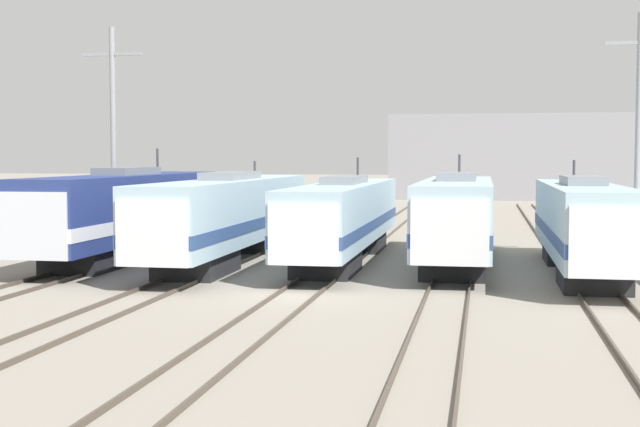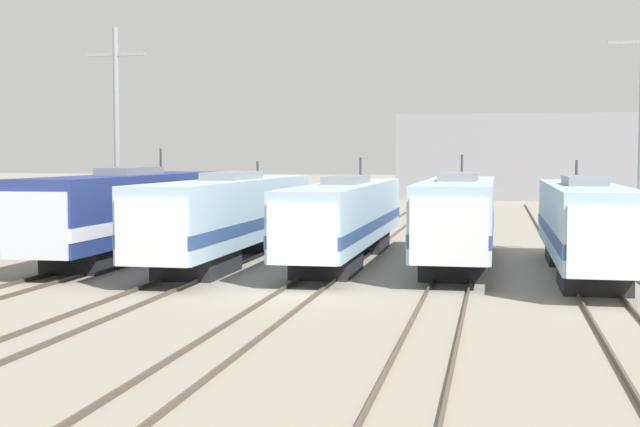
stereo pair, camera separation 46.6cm
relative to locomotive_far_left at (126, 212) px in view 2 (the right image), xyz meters
The scene contains 13 objects.
ground_plane 13.68m from the locomotive_far_left, 39.87° to the right, with size 400.00×400.00×0.00m, color gray.
rail_pair_far_left 8.91m from the locomotive_far_left, 90.00° to the right, with size 1.50×120.00×0.15m.
rail_pair_center_left 10.31m from the locomotive_far_left, 59.09° to the right, with size 1.51×120.00×0.15m.
rail_pair_center 13.66m from the locomotive_far_left, 39.87° to the right, with size 1.51×120.00×0.15m.
rail_pair_center_right 17.91m from the locomotive_far_left, 29.11° to the right, with size 1.51×120.00×0.15m.
rail_pair_far_right 22.55m from the locomotive_far_left, 22.66° to the right, with size 1.50×120.00×0.15m.
locomotive_far_left is the anchor object (origin of this frame).
locomotive_center_left 5.18m from the locomotive_far_left, ahead, with size 2.97×20.09×4.63m.
locomotive_center 10.39m from the locomotive_far_left, ahead, with size 2.85×19.51×4.81m.
locomotive_center_right 15.54m from the locomotive_far_left, ahead, with size 3.08×16.51×4.96m.
locomotive_far_right 20.81m from the locomotive_far_left, ahead, with size 2.84×16.88×4.71m.
catenary_tower_left 5.83m from the locomotive_far_left, 118.78° to the left, with size 3.19×0.29×11.47m.
depot_building 69.56m from the locomotive_far_left, 71.93° to the left, with size 30.78×13.44×9.52m.
Camera 2 is at (6.83, -30.73, 4.89)m, focal length 50.00 mm.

